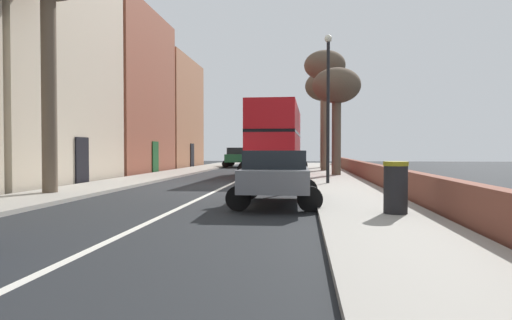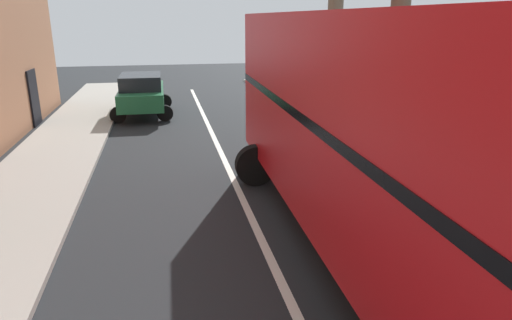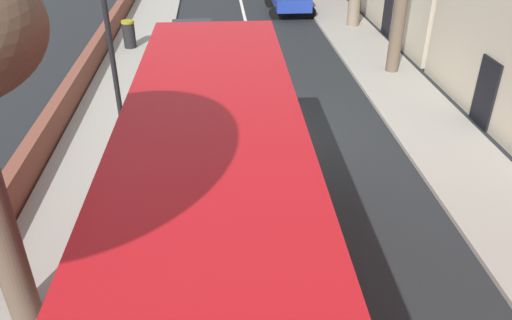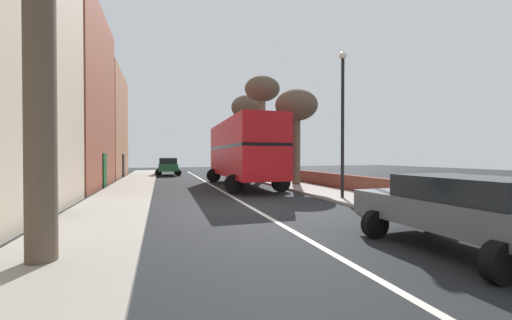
{
  "view_description": "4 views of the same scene",
  "coord_description": "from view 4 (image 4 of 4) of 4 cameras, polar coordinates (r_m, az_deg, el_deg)",
  "views": [
    {
      "loc": [
        3.25,
        -18.27,
        1.54
      ],
      "look_at": [
        0.87,
        3.68,
        1.03
      ],
      "focal_mm": 30.56,
      "sensor_mm": 36.0,
      "label": 1
    },
    {
      "loc": [
        -1.64,
        0.75,
        3.97
      ],
      "look_at": [
        -0.34,
        7.0,
        1.95
      ],
      "focal_mm": 31.6,
      "sensor_mm": 36.0,
      "label": 2
    },
    {
      "loc": [
        1.59,
        13.47,
        6.99
      ],
      "look_at": [
        0.81,
        3.96,
        1.38
      ],
      "focal_mm": 35.27,
      "sensor_mm": 36.0,
      "label": 3
    },
    {
      "loc": [
        -3.21,
        -10.54,
        1.92
      ],
      "look_at": [
        2.01,
        5.64,
        1.7
      ],
      "focal_mm": 20.82,
      "sensor_mm": 36.0,
      "label": 4
    }
  ],
  "objects": [
    {
      "name": "ground_plane",
      "position": [
        11.19,
        -0.92,
        -9.14
      ],
      "size": [
        84.0,
        84.0,
        0.0
      ],
      "primitive_type": "plane",
      "color": "black"
    },
    {
      "name": "road_centre_line",
      "position": [
        11.18,
        -0.92,
        -9.12
      ],
      "size": [
        0.16,
        54.0,
        0.01
      ],
      "primitive_type": "cube",
      "color": "silver",
      "rests_on": "ground"
    },
    {
      "name": "sidewalk_left",
      "position": [
        10.83,
        -26.91,
        -9.23
      ],
      "size": [
        2.6,
        60.0,
        0.12
      ],
      "primitive_type": "cube",
      "color": "#9E998E",
      "rests_on": "ground"
    },
    {
      "name": "sidewalk_right",
      "position": [
        13.43,
        19.67,
        -7.26
      ],
      "size": [
        2.6,
        60.0,
        0.12
      ],
      "primitive_type": "cube",
      "color": "#9E998E",
      "rests_on": "ground"
    },
    {
      "name": "boundary_wall_right",
      "position": [
        14.38,
        24.6,
        -5.19
      ],
      "size": [
        0.36,
        54.0,
        0.9
      ],
      "primitive_type": "cube",
      "color": "brown",
      "rests_on": "ground"
    },
    {
      "name": "double_decker_bus",
      "position": [
        18.79,
        -2.72,
        2.07
      ],
      "size": [
        3.7,
        10.21,
        4.06
      ],
      "color": "#B61118",
      "rests_on": "ground"
    },
    {
      "name": "parked_car_green_left_0",
      "position": [
        30.72,
        -16.55,
        -1.04
      ],
      "size": [
        2.47,
        4.37,
        1.74
      ],
      "color": "#1E6038",
      "rests_on": "ground"
    },
    {
      "name": "parked_car_grey_right_1",
      "position": [
        7.28,
        34.59,
        -7.58
      ],
      "size": [
        2.48,
        4.31,
        1.52
      ],
      "color": "slate",
      "rests_on": "ground"
    },
    {
      "name": "street_tree_right_1",
      "position": [
        19.53,
        7.75,
        9.77
      ],
      "size": [
        2.73,
        2.73,
        6.08
      ],
      "color": "brown",
      "rests_on": "sidewalk_right"
    },
    {
      "name": "street_tree_right_3",
      "position": [
        29.67,
        -1.78,
        9.49
      ],
      "size": [
        3.05,
        3.05,
        7.8
      ],
      "color": "#7A6B56",
      "rests_on": "sidewalk_right"
    },
    {
      "name": "street_tree_right_5",
      "position": [
        24.81,
        1.21,
        12.63
      ],
      "size": [
        2.86,
        2.86,
        8.32
      ],
      "color": "brown",
      "rests_on": "sidewalk_right"
    },
    {
      "name": "lamppost_right",
      "position": [
        13.51,
        16.31,
        8.74
      ],
      "size": [
        0.32,
        0.32,
        6.31
      ],
      "color": "black",
      "rests_on": "sidewalk_right"
    }
  ]
}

